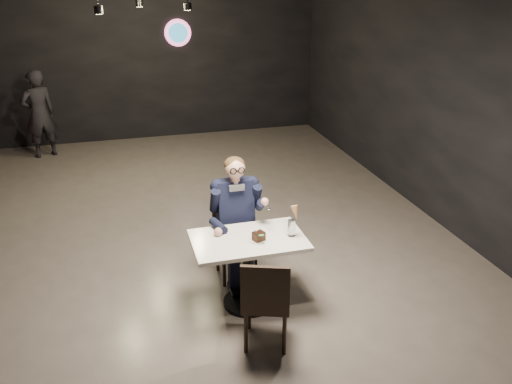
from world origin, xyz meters
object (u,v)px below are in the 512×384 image
object	(u,v)px
chair_far	(236,239)
sundae_glass	(291,228)
chair_near	(266,299)
seated_man	(235,218)
main_table	(249,272)
passerby	(39,114)

from	to	relation	value
chair_far	sundae_glass	distance (m)	0.83
chair_near	seated_man	bearing A→B (deg)	109.75
seated_man	sundae_glass	distance (m)	0.75
main_table	sundae_glass	bearing A→B (deg)	-7.70
sundae_glass	passerby	xyz separation A→B (m)	(-2.78, 5.48, -0.06)
chair_far	chair_near	size ratio (longest dim) A/B	1.00
sundae_glass	passerby	distance (m)	6.15
chair_near	seated_man	xyz separation A→B (m)	(0.00, 1.17, 0.26)
chair_far	seated_man	world-z (taller)	seated_man
chair_near	sundae_glass	size ratio (longest dim) A/B	5.44
chair_far	chair_near	xyz separation A→B (m)	(0.00, -1.17, 0.00)
chair_far	sundae_glass	bearing A→B (deg)	-55.27
seated_man	passerby	world-z (taller)	passerby
main_table	chair_far	size ratio (longest dim) A/B	1.20
main_table	chair_far	bearing A→B (deg)	90.00
main_table	sundae_glass	xyz separation A→B (m)	(0.42, -0.06, 0.46)
chair_near	seated_man	size ratio (longest dim) A/B	0.64
chair_far	passerby	bearing A→B (deg)	115.84
main_table	passerby	size ratio (longest dim) A/B	0.71
seated_man	main_table	bearing A→B (deg)	-90.00
passerby	chair_far	bearing A→B (deg)	94.03
chair_near	seated_man	distance (m)	1.20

